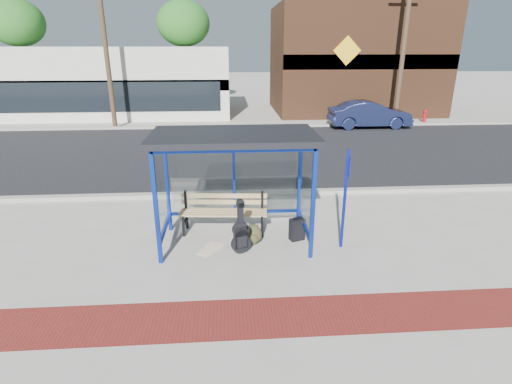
{
  "coord_description": "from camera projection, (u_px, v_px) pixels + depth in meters",
  "views": [
    {
      "loc": [
        -0.1,
        -7.82,
        4.04
      ],
      "look_at": [
        0.46,
        0.2,
        1.09
      ],
      "focal_mm": 28.0,
      "sensor_mm": 36.0,
      "label": 1
    }
  ],
  "objects": [
    {
      "name": "newspaper_b",
      "position": [
        207.0,
        252.0,
        8.32
      ],
      "size": [
        0.48,
        0.49,
        0.01
      ],
      "primitive_type": "cube",
      "rotation": [
        0.0,
        0.0,
        0.92
      ],
      "color": "white",
      "rests_on": "ground"
    },
    {
      "name": "utility_pole_east",
      "position": [
        404.0,
        45.0,
        20.45
      ],
      "size": [
        1.6,
        0.24,
        8.0
      ],
      "color": "#4C3826",
      "rests_on": "ground"
    },
    {
      "name": "storefront_brown",
      "position": [
        354.0,
        60.0,
        25.47
      ],
      "size": [
        10.0,
        7.08,
        6.4
      ],
      "color": "#59331E",
      "rests_on": "ground"
    },
    {
      "name": "brick_paver_strip",
      "position": [
        239.0,
        318.0,
        6.29
      ],
      "size": [
        60.0,
        1.0,
        0.01
      ],
      "primitive_type": "cube",
      "color": "maroon",
      "rests_on": "ground"
    },
    {
      "name": "storefront_white",
      "position": [
        81.0,
        82.0,
        24.29
      ],
      "size": [
        18.0,
        6.04,
        4.0
      ],
      "color": "silver",
      "rests_on": "ground"
    },
    {
      "name": "parked_car",
      "position": [
        369.0,
        114.0,
        20.76
      ],
      "size": [
        4.19,
        1.49,
        1.38
      ],
      "primitive_type": "imported",
      "rotation": [
        0.0,
        0.0,
        1.58
      ],
      "color": "#161D3F",
      "rests_on": "ground"
    },
    {
      "name": "newspaper_a",
      "position": [
        215.0,
        245.0,
        8.58
      ],
      "size": [
        0.46,
        0.42,
        0.01
      ],
      "primitive_type": "cube",
      "rotation": [
        0.0,
        0.0,
        -0.42
      ],
      "color": "white",
      "rests_on": "ground"
    },
    {
      "name": "utility_pole_west",
      "position": [
        105.0,
        45.0,
        19.47
      ],
      "size": [
        1.6,
        0.24,
        8.0
      ],
      "color": "#4C3826",
      "rests_on": "ground"
    },
    {
      "name": "tree_mid",
      "position": [
        183.0,
        24.0,
        27.25
      ],
      "size": [
        3.6,
        3.6,
        7.03
      ],
      "color": "#4C3826",
      "rests_on": "ground"
    },
    {
      "name": "fire_hydrant",
      "position": [
        425.0,
        115.0,
        22.35
      ],
      "size": [
        0.32,
        0.21,
        0.7
      ],
      "rotation": [
        0.0,
        0.0,
        0.27
      ],
      "color": "#AA0C13",
      "rests_on": "ground"
    },
    {
      "name": "ground",
      "position": [
        236.0,
        242.0,
        8.72
      ],
      "size": [
        120.0,
        120.0,
        0.0
      ],
      "primitive_type": "plane",
      "color": "#B2ADA0",
      "rests_on": "ground"
    },
    {
      "name": "tree_right",
      "position": [
        404.0,
        25.0,
        28.27
      ],
      "size": [
        3.6,
        3.6,
        7.03
      ],
      "color": "#4C3826",
      "rests_on": "ground"
    },
    {
      "name": "newspaper_c",
      "position": [
        236.0,
        240.0,
        8.81
      ],
      "size": [
        0.3,
        0.36,
        0.01
      ],
      "primitive_type": "cube",
      "rotation": [
        0.0,
        0.0,
        1.51
      ],
      "color": "white",
      "rests_on": "ground"
    },
    {
      "name": "bus_shelter",
      "position": [
        234.0,
        149.0,
        8.08
      ],
      "size": [
        3.3,
        1.8,
        2.42
      ],
      "color": "navy",
      "rests_on": "ground"
    },
    {
      "name": "curb_near",
      "position": [
        233.0,
        194.0,
        11.42
      ],
      "size": [
        60.0,
        0.25,
        0.12
      ],
      "primitive_type": "cube",
      "color": "gray",
      "rests_on": "ground"
    },
    {
      "name": "far_sidewalk",
      "position": [
        230.0,
        121.0,
        22.77
      ],
      "size": [
        60.0,
        4.0,
        0.01
      ],
      "primitive_type": "cube",
      "color": "#B2ADA0",
      "rests_on": "ground"
    },
    {
      "name": "bench",
      "position": [
        224.0,
        210.0,
        9.09
      ],
      "size": [
        2.01,
        0.64,
        0.94
      ],
      "rotation": [
        0.0,
        0.0,
        -0.08
      ],
      "color": "black",
      "rests_on": "ground"
    },
    {
      "name": "backpack",
      "position": [
        254.0,
        235.0,
        8.62
      ],
      "size": [
        0.37,
        0.35,
        0.41
      ],
      "rotation": [
        0.0,
        0.0,
        -0.12
      ],
      "color": "#2E2E1A",
      "rests_on": "ground"
    },
    {
      "name": "guitar_bag",
      "position": [
        241.0,
        235.0,
        8.16
      ],
      "size": [
        0.42,
        0.25,
        1.12
      ],
      "rotation": [
        0.0,
        0.0,
        0.36
      ],
      "color": "black",
      "rests_on": "ground"
    },
    {
      "name": "tree_left",
      "position": [
        17.0,
        23.0,
        26.53
      ],
      "size": [
        3.6,
        3.6,
        7.03
      ],
      "color": "#4C3826",
      "rests_on": "ground"
    },
    {
      "name": "sign_post",
      "position": [
        345.0,
        194.0,
        8.13
      ],
      "size": [
        0.12,
        0.26,
        2.14
      ],
      "rotation": [
        0.0,
        0.0,
        -0.26
      ],
      "color": "navy",
      "rests_on": "ground"
    },
    {
      "name": "curb_far",
      "position": [
        230.0,
        126.0,
        20.97
      ],
      "size": [
        60.0,
        0.25,
        0.12
      ],
      "primitive_type": "cube",
      "color": "gray",
      "rests_on": "ground"
    },
    {
      "name": "suitcase",
      "position": [
        297.0,
        229.0,
        8.76
      ],
      "size": [
        0.36,
        0.29,
        0.55
      ],
      "rotation": [
        0.0,
        0.0,
        0.35
      ],
      "color": "black",
      "rests_on": "ground"
    },
    {
      "name": "street_asphalt",
      "position": [
        231.0,
        152.0,
        16.22
      ],
      "size": [
        60.0,
        10.0,
        0.0
      ],
      "primitive_type": "cube",
      "color": "black",
      "rests_on": "ground"
    }
  ]
}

